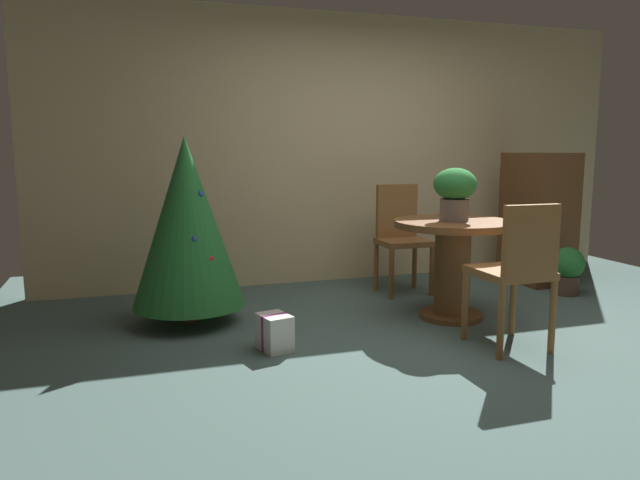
{
  "coord_description": "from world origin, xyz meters",
  "views": [
    {
      "loc": [
        -2.13,
        -3.39,
        1.31
      ],
      "look_at": [
        -0.9,
        0.35,
        0.7
      ],
      "focal_mm": 33.36,
      "sensor_mm": 36.0,
      "label": 1
    }
  ],
  "objects_px": {
    "wooden_chair_near": "(517,267)",
    "gift_box_cream": "(275,332)",
    "round_dining_table": "(453,255)",
    "holiday_tree": "(187,222)",
    "flower_vase": "(455,190)",
    "wooden_cabinet": "(538,218)",
    "wooden_chair_far": "(401,232)",
    "potted_plant": "(568,269)"
  },
  "relations": [
    {
      "from": "wooden_chair_near",
      "to": "gift_box_cream",
      "type": "distance_m",
      "value": 1.63
    },
    {
      "from": "round_dining_table",
      "to": "holiday_tree",
      "type": "height_order",
      "value": "holiday_tree"
    },
    {
      "from": "flower_vase",
      "to": "wooden_cabinet",
      "type": "bearing_deg",
      "value": 31.36
    },
    {
      "from": "gift_box_cream",
      "to": "wooden_chair_near",
      "type": "bearing_deg",
      "value": -18.03
    },
    {
      "from": "round_dining_table",
      "to": "gift_box_cream",
      "type": "xyz_separation_m",
      "value": [
        -1.49,
        -0.31,
        -0.38
      ]
    },
    {
      "from": "holiday_tree",
      "to": "wooden_cabinet",
      "type": "bearing_deg",
      "value": 6.42
    },
    {
      "from": "wooden_chair_near",
      "to": "gift_box_cream",
      "type": "xyz_separation_m",
      "value": [
        -1.49,
        0.49,
        -0.44
      ]
    },
    {
      "from": "wooden_chair_far",
      "to": "potted_plant",
      "type": "distance_m",
      "value": 1.54
    },
    {
      "from": "round_dining_table",
      "to": "wooden_chair_far",
      "type": "distance_m",
      "value": 0.92
    },
    {
      "from": "flower_vase",
      "to": "round_dining_table",
      "type": "bearing_deg",
      "value": 64.9
    },
    {
      "from": "wooden_chair_far",
      "to": "potted_plant",
      "type": "height_order",
      "value": "wooden_chair_far"
    },
    {
      "from": "round_dining_table",
      "to": "wooden_cabinet",
      "type": "bearing_deg",
      "value": 30.94
    },
    {
      "from": "round_dining_table",
      "to": "gift_box_cream",
      "type": "relative_size",
      "value": 3.43
    },
    {
      "from": "wooden_chair_far",
      "to": "holiday_tree",
      "type": "relative_size",
      "value": 0.7
    },
    {
      "from": "flower_vase",
      "to": "potted_plant",
      "type": "height_order",
      "value": "flower_vase"
    },
    {
      "from": "round_dining_table",
      "to": "wooden_chair_far",
      "type": "height_order",
      "value": "wooden_chair_far"
    },
    {
      "from": "flower_vase",
      "to": "gift_box_cream",
      "type": "height_order",
      "value": "flower_vase"
    },
    {
      "from": "holiday_tree",
      "to": "gift_box_cream",
      "type": "relative_size",
      "value": 5.27
    },
    {
      "from": "holiday_tree",
      "to": "wooden_cabinet",
      "type": "height_order",
      "value": "holiday_tree"
    },
    {
      "from": "round_dining_table",
      "to": "wooden_cabinet",
      "type": "height_order",
      "value": "wooden_cabinet"
    },
    {
      "from": "wooden_chair_near",
      "to": "wooden_cabinet",
      "type": "relative_size",
      "value": 0.76
    },
    {
      "from": "wooden_chair_near",
      "to": "potted_plant",
      "type": "bearing_deg",
      "value": 39.07
    },
    {
      "from": "round_dining_table",
      "to": "wooden_cabinet",
      "type": "distance_m",
      "value": 1.71
    },
    {
      "from": "wooden_chair_far",
      "to": "wooden_cabinet",
      "type": "bearing_deg",
      "value": -1.6
    },
    {
      "from": "flower_vase",
      "to": "wooden_chair_near",
      "type": "distance_m",
      "value": 0.89
    },
    {
      "from": "holiday_tree",
      "to": "gift_box_cream",
      "type": "bearing_deg",
      "value": -59.98
    },
    {
      "from": "wooden_chair_near",
      "to": "wooden_cabinet",
      "type": "bearing_deg",
      "value": 48.77
    },
    {
      "from": "holiday_tree",
      "to": "gift_box_cream",
      "type": "height_order",
      "value": "holiday_tree"
    },
    {
      "from": "gift_box_cream",
      "to": "potted_plant",
      "type": "xyz_separation_m",
      "value": [
        2.88,
        0.64,
        0.12
      ]
    },
    {
      "from": "wooden_chair_near",
      "to": "holiday_tree",
      "type": "bearing_deg",
      "value": 146.66
    },
    {
      "from": "holiday_tree",
      "to": "potted_plant",
      "type": "height_order",
      "value": "holiday_tree"
    },
    {
      "from": "wooden_chair_far",
      "to": "wooden_cabinet",
      "type": "xyz_separation_m",
      "value": [
        1.47,
        -0.04,
        0.08
      ]
    },
    {
      "from": "holiday_tree",
      "to": "wooden_cabinet",
      "type": "relative_size",
      "value": 1.1
    },
    {
      "from": "holiday_tree",
      "to": "round_dining_table",
      "type": "bearing_deg",
      "value": -14.16
    },
    {
      "from": "round_dining_table",
      "to": "flower_vase",
      "type": "distance_m",
      "value": 0.51
    },
    {
      "from": "gift_box_cream",
      "to": "potted_plant",
      "type": "relative_size",
      "value": 0.61
    },
    {
      "from": "gift_box_cream",
      "to": "holiday_tree",
      "type": "bearing_deg",
      "value": 120.02
    },
    {
      "from": "wooden_cabinet",
      "to": "potted_plant",
      "type": "xyz_separation_m",
      "value": [
        -0.08,
        -0.55,
        -0.4
      ]
    },
    {
      "from": "round_dining_table",
      "to": "wooden_chair_near",
      "type": "bearing_deg",
      "value": -90.0
    },
    {
      "from": "flower_vase",
      "to": "wooden_chair_near",
      "type": "height_order",
      "value": "flower_vase"
    },
    {
      "from": "wooden_chair_far",
      "to": "potted_plant",
      "type": "xyz_separation_m",
      "value": [
        1.38,
        -0.59,
        -0.31
      ]
    },
    {
      "from": "wooden_cabinet",
      "to": "potted_plant",
      "type": "relative_size",
      "value": 2.92
    }
  ]
}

